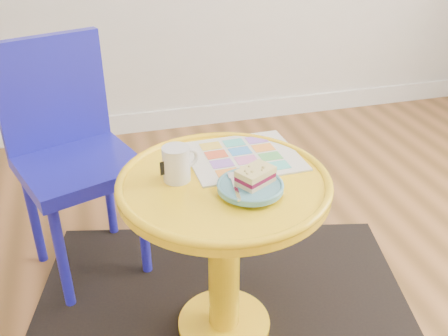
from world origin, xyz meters
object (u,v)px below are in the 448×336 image
object	(u,v)px
chair	(70,146)
newspaper	(243,156)
mug	(177,163)
plate	(250,187)
side_table	(224,227)

from	to	relation	value
chair	newspaper	distance (m)	0.65
mug	plate	xyz separation A→B (m)	(0.17, -0.12, -0.04)
side_table	chair	world-z (taller)	chair
chair	mug	world-z (taller)	chair
side_table	chair	size ratio (longest dim) A/B	0.70
newspaper	mug	world-z (taller)	mug
chair	mug	xyz separation A→B (m)	(0.30, -0.46, 0.13)
side_table	mug	world-z (taller)	mug
side_table	plate	world-z (taller)	plate
plate	mug	bearing A→B (deg)	144.63
chair	mug	bearing A→B (deg)	-76.56
mug	plate	bearing A→B (deg)	-55.57
mug	chair	bearing A→B (deg)	102.88
plate	newspaper	bearing A→B (deg)	77.47
mug	plate	size ratio (longest dim) A/B	0.61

